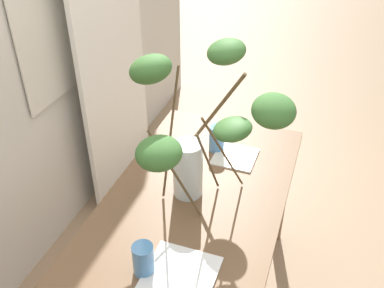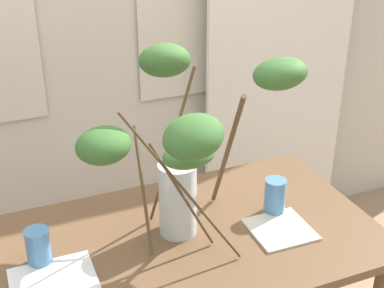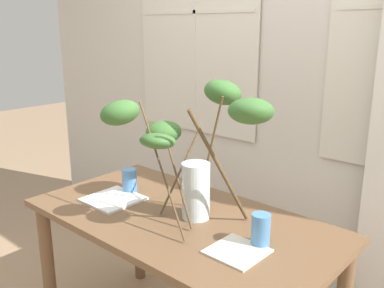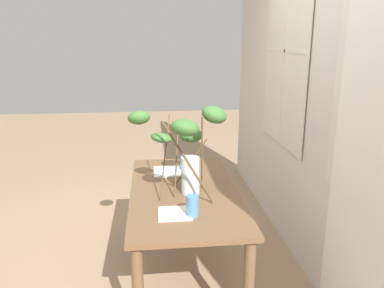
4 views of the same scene
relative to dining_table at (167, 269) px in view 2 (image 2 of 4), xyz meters
The scene contains 7 objects.
curtain_sheer_side 1.36m from the dining_table, 42.53° to the left, with size 0.80×0.03×2.33m, color white.
dining_table is the anchor object (origin of this frame).
vase_with_branches 0.50m from the dining_table, ahead, with size 0.76×0.71×0.64m.
drinking_glass_blue_left 0.45m from the dining_table, behind, with size 0.08×0.08×0.13m, color #4C84BC.
drinking_glass_blue_right 0.46m from the dining_table, ahead, with size 0.08×0.08×0.13m, color #4C84BC.
plate_square_left 0.41m from the dining_table, 167.62° to the right, with size 0.25×0.25×0.01m, color white.
plate_square_right 0.41m from the dining_table, 13.20° to the right, with size 0.20×0.20×0.01m, color silver.
Camera 2 is at (-0.49, -1.41, 1.86)m, focal length 50.90 mm.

